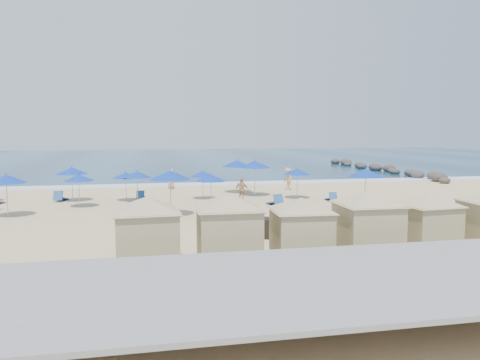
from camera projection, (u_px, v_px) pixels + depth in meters
name	position (u px, v px, depth m)	size (l,w,h in m)	color
ground	(204.00, 217.00, 26.01)	(160.00, 160.00, 0.00)	#D3B386
ocean	(164.00, 159.00, 79.61)	(160.00, 80.00, 0.06)	navy
surf_line	(182.00, 185.00, 41.11)	(160.00, 2.50, 0.08)	white
seawall	(265.00, 281.00, 12.79)	(160.00, 6.10, 1.22)	gray
rock_jetty	(381.00, 168.00, 54.99)	(2.56, 26.66, 0.96)	#302A28
trash_bin	(264.00, 228.00, 20.89)	(0.87, 0.87, 0.87)	black
cabana_0	(147.00, 224.00, 15.83)	(4.45, 4.45, 2.79)	tan
cabana_1	(229.00, 221.00, 16.21)	(4.55, 4.55, 2.85)	tan
cabana_2	(301.00, 222.00, 16.63)	(4.19, 4.19, 2.63)	tan
cabana_3	(368.00, 216.00, 17.30)	(4.47, 4.47, 2.81)	tan
cabana_4	(427.00, 215.00, 18.07)	(4.13, 4.13, 2.60)	tan
umbrella_1	(6.00, 179.00, 25.74)	(2.14, 2.14, 2.44)	#A5A8AD
umbrella_2	(72.00, 171.00, 31.43)	(2.10, 2.10, 2.39)	#A5A8AD
umbrella_3	(79.00, 178.00, 29.01)	(1.88, 1.88, 2.14)	#A5A8AD
umbrella_4	(126.00, 175.00, 31.59)	(1.79, 1.79, 2.04)	#A5A8AD
umbrella_5	(137.00, 174.00, 30.75)	(1.92, 1.92, 2.19)	#A5A8AD
umbrella_6	(170.00, 175.00, 25.98)	(2.34, 2.34, 2.66)	#A5A8AD
umbrella_7	(237.00, 163.00, 35.72)	(2.30, 2.30, 2.62)	#A5A8AD
umbrella_8	(211.00, 178.00, 28.44)	(1.93, 1.93, 2.20)	#A5A8AD
umbrella_9	(255.00, 164.00, 34.04)	(2.36, 2.36, 2.68)	#A5A8AD
umbrella_10	(297.00, 172.00, 32.73)	(1.93, 1.93, 2.20)	#A5A8AD
umbrella_11	(365.00, 173.00, 28.58)	(2.22, 2.22, 2.53)	#A5A8AD
umbrella_12	(203.00, 174.00, 32.45)	(1.80, 1.80, 2.04)	#A5A8AD
beach_chair_1	(60.00, 197.00, 31.62)	(0.85, 1.47, 0.76)	#275290
beach_chair_2	(141.00, 196.00, 32.45)	(0.67, 1.26, 0.66)	#275290
beach_chair_3	(224.00, 210.00, 26.53)	(0.79, 1.41, 0.73)	#275290
beach_chair_4	(276.00, 201.00, 29.85)	(0.92, 1.51, 0.77)	#275290
beach_chair_5	(331.00, 198.00, 31.71)	(0.58, 1.21, 0.66)	#275290
beachgoer_1	(242.00, 190.00, 31.29)	(0.96, 0.40, 1.63)	tan
beachgoer_2	(288.00, 179.00, 37.80)	(1.16, 0.66, 1.79)	tan
beachgoer_3	(171.00, 179.00, 38.33)	(0.82, 0.53, 1.67)	tan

